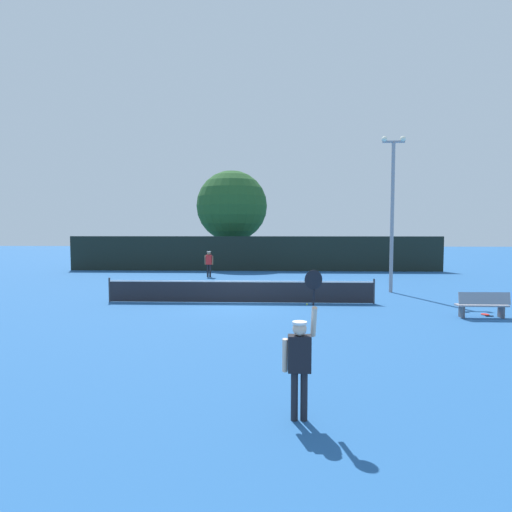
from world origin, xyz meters
name	(u,v)px	position (x,y,z in m)	size (l,w,h in m)	color
ground_plane	(240,303)	(0.00, 0.00, 0.00)	(120.00, 120.00, 0.00)	#235693
tennis_net	(240,291)	(0.00, 0.00, 0.51)	(11.55, 0.08, 1.07)	#232328
perimeter_fence	(254,254)	(0.00, 14.09, 1.32)	(28.38, 0.12, 2.64)	black
player_serving	(300,355)	(1.85, -11.32, 1.11)	(0.68, 0.40, 2.52)	black
player_receiving	(209,261)	(-2.81, 9.79, 1.05)	(0.57, 0.25, 1.70)	red
tennis_ball	(307,304)	(2.85, -0.42, 0.03)	(0.07, 0.07, 0.07)	#CCE033
spare_racket	(486,314)	(9.33, -2.28, 0.02)	(0.28, 0.52, 0.04)	black
courtside_bench	(482,305)	(8.94, -2.82, 0.48)	(1.80, 0.44, 0.95)	gray
light_pole	(392,204)	(7.38, 3.40, 4.45)	(1.18, 0.28, 7.78)	gray
large_tree	(232,206)	(-2.05, 18.03, 5.12)	(5.97, 5.97, 8.12)	brown
parked_car_near	(228,256)	(-2.61, 20.15, 0.78)	(2.01, 4.25, 1.69)	#B7B7BC
parked_car_mid	(280,254)	(2.09, 22.65, 0.78)	(2.13, 4.30, 1.69)	#B7B7BC
parked_car_far	(364,255)	(9.86, 21.29, 0.78)	(2.00, 4.24, 1.69)	#B7B7BC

